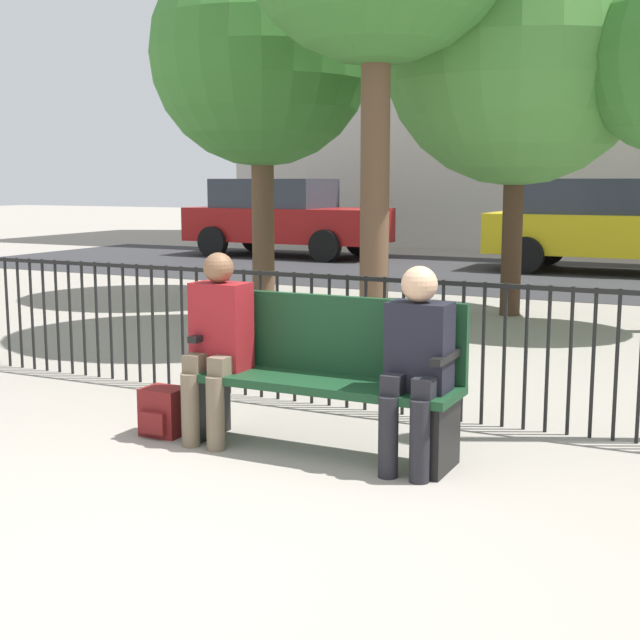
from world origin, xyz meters
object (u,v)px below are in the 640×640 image
park_bench (326,369)px  tree_0 (518,49)px  seated_person_0 (217,338)px  backpack (164,412)px  seated_person_1 (416,358)px  parked_car_2 (284,216)px  parked_car_1 (608,224)px  tree_2 (261,55)px

park_bench → tree_0: 6.38m
seated_person_0 → backpack: bearing=-173.3°
seated_person_1 → parked_car_2: 14.11m
seated_person_0 → parked_car_1: (0.56, 11.58, 0.19)m
backpack → tree_0: size_ratio=0.07×
park_bench → tree_0: tree_0 is taller
seated_person_0 → tree_2: 7.27m
tree_0 → tree_2: size_ratio=0.98×
park_bench → tree_0: size_ratio=0.36×
tree_0 → parked_car_1: (0.25, 5.63, -2.24)m
tree_0 → parked_car_1: size_ratio=1.11×
tree_2 → tree_0: bearing=-1.4°
park_bench → seated_person_1: bearing=-12.1°
park_bench → seated_person_1: (0.61, -0.13, 0.15)m
backpack → tree_2: size_ratio=0.06×
seated_person_1 → backpack: size_ratio=3.76×
backpack → seated_person_0: bearing=6.7°
park_bench → seated_person_0: bearing=-169.1°
seated_person_1 → tree_2: tree_2 is taller
parked_car_1 → tree_2: bearing=-123.6°
backpack → tree_0: 6.71m
park_bench → tree_2: tree_2 is taller
tree_0 → park_bench: bearing=-86.3°
seated_person_1 → tree_0: size_ratio=0.25×
backpack → tree_0: bearing=83.5°
tree_0 → seated_person_0: bearing=-92.9°
parked_car_1 → seated_person_1: bearing=-86.4°
parked_car_1 → parked_car_2: size_ratio=1.00×
tree_0 → tree_2: (-3.44, 0.08, 0.15)m
seated_person_0 → tree_0: (0.30, 5.95, 2.43)m
backpack → seated_person_1: bearing=1.5°
backpack → parked_car_2: parked_car_2 is taller
backpack → parked_car_1: bearing=85.4°
tree_0 → parked_car_2: 9.10m
park_bench → parked_car_1: bearing=90.6°
seated_person_1 → tree_2: bearing=126.3°
backpack → parked_car_1: size_ratio=0.07×
tree_0 → tree_2: bearing=178.6°
seated_person_1 → backpack: 1.74m
tree_2 → backpack: bearing=-65.6°
parked_car_2 → parked_car_1: bearing=-3.8°
parked_car_1 → parked_car_2: same height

